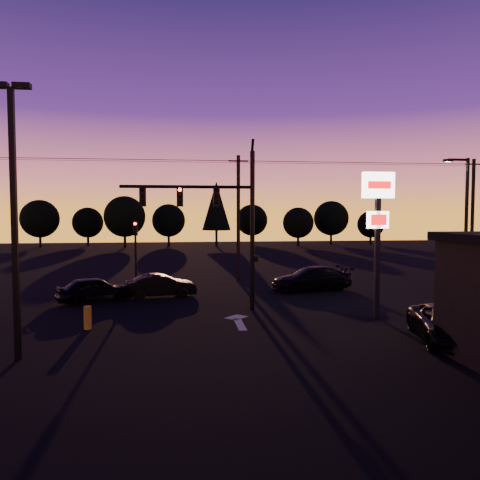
# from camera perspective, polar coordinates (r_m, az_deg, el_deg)

# --- Properties ---
(ground) EXTENTS (120.00, 120.00, 0.00)m
(ground) POSITION_cam_1_polar(r_m,az_deg,el_deg) (19.94, -1.10, -10.96)
(ground) COLOR black
(ground) RESTS_ON ground
(lane_arrow) EXTENTS (1.20, 3.10, 0.01)m
(lane_arrow) POSITION_cam_1_polar(r_m,az_deg,el_deg) (21.60, -0.23, -9.82)
(lane_arrow) COLOR beige
(lane_arrow) RESTS_ON ground
(traffic_signal_mast) EXTENTS (6.79, 0.52, 8.58)m
(traffic_signal_mast) POSITION_cam_1_polar(r_m,az_deg,el_deg) (23.28, -2.38, 3.37)
(traffic_signal_mast) COLOR black
(traffic_signal_mast) RESTS_ON ground
(secondary_signal) EXTENTS (0.30, 0.31, 4.35)m
(secondary_signal) POSITION_cam_1_polar(r_m,az_deg,el_deg) (30.91, -12.62, -0.56)
(secondary_signal) COLOR black
(secondary_signal) RESTS_ON ground
(parking_lot_light) EXTENTS (1.25, 0.30, 9.14)m
(parking_lot_light) POSITION_cam_1_polar(r_m,az_deg,el_deg) (17.12, -25.86, 4.15)
(parking_lot_light) COLOR black
(parking_lot_light) RESTS_ON ground
(pylon_sign) EXTENTS (1.50, 0.28, 6.80)m
(pylon_sign) POSITION_cam_1_polar(r_m,az_deg,el_deg) (22.59, 16.45, 3.18)
(pylon_sign) COLOR black
(pylon_sign) RESTS_ON ground
(streetlight) EXTENTS (1.55, 0.35, 8.00)m
(streetlight) POSITION_cam_1_polar(r_m,az_deg,el_deg) (29.40, 25.71, 2.03)
(streetlight) COLOR black
(streetlight) RESTS_ON ground
(utility_pole_1) EXTENTS (1.40, 0.26, 9.00)m
(utility_pole_1) POSITION_cam_1_polar(r_m,az_deg,el_deg) (33.46, -0.20, 2.78)
(utility_pole_1) COLOR black
(utility_pole_1) RESTS_ON ground
(utility_pole_2) EXTENTS (1.40, 0.26, 9.00)m
(utility_pole_2) POSITION_cam_1_polar(r_m,az_deg,el_deg) (39.85, 26.47, 2.52)
(utility_pole_2) COLOR black
(utility_pole_2) RESTS_ON ground
(power_wires) EXTENTS (36.00, 1.22, 0.07)m
(power_wires) POSITION_cam_1_polar(r_m,az_deg,el_deg) (33.65, -0.21, 9.56)
(power_wires) COLOR black
(power_wires) RESTS_ON ground
(bollard) EXTENTS (0.33, 0.33, 0.98)m
(bollard) POSITION_cam_1_polar(r_m,az_deg,el_deg) (21.06, -18.07, -8.99)
(bollard) COLOR gold
(bollard) RESTS_ON ground
(tree_0) EXTENTS (5.36, 5.36, 6.74)m
(tree_0) POSITION_cam_1_polar(r_m,az_deg,el_deg) (72.05, -23.22, 2.39)
(tree_0) COLOR black
(tree_0) RESTS_ON ground
(tree_1) EXTENTS (4.54, 4.54, 5.71)m
(tree_1) POSITION_cam_1_polar(r_m,az_deg,el_deg) (73.57, -18.07, 2.03)
(tree_1) COLOR black
(tree_1) RESTS_ON ground
(tree_2) EXTENTS (5.77, 5.78, 7.26)m
(tree_2) POSITION_cam_1_polar(r_m,az_deg,el_deg) (67.69, -13.89, 2.79)
(tree_2) COLOR black
(tree_2) RESTS_ON ground
(tree_3) EXTENTS (4.95, 4.95, 6.22)m
(tree_3) POSITION_cam_1_polar(r_m,az_deg,el_deg) (71.25, -8.70, 2.37)
(tree_3) COLOR black
(tree_3) RESTS_ON ground
(tree_4) EXTENTS (4.18, 4.18, 9.50)m
(tree_4) POSITION_cam_1_polar(r_m,az_deg,el_deg) (68.40, -2.90, 4.19)
(tree_4) COLOR black
(tree_4) RESTS_ON ground
(tree_5) EXTENTS (4.95, 4.95, 6.22)m
(tree_5) POSITION_cam_1_polar(r_m,az_deg,el_deg) (74.05, 1.46, 2.44)
(tree_5) COLOR black
(tree_5) RESTS_ON ground
(tree_6) EXTENTS (4.54, 4.54, 5.71)m
(tree_6) POSITION_cam_1_polar(r_m,az_deg,el_deg) (69.35, 7.11, 2.09)
(tree_6) COLOR black
(tree_6) RESTS_ON ground
(tree_7) EXTENTS (5.36, 5.36, 6.74)m
(tree_7) POSITION_cam_1_polar(r_m,az_deg,el_deg) (73.89, 11.06, 2.62)
(tree_7) COLOR black
(tree_7) RESTS_ON ground
(tree_8) EXTENTS (4.12, 4.12, 5.19)m
(tree_8) POSITION_cam_1_polar(r_m,az_deg,el_deg) (75.07, 15.65, 1.85)
(tree_8) COLOR black
(tree_8) RESTS_ON ground
(car_left) EXTENTS (4.44, 3.21, 1.40)m
(car_left) POSITION_cam_1_polar(r_m,az_deg,el_deg) (27.13, -17.22, -5.76)
(car_left) COLOR black
(car_left) RESTS_ON ground
(car_mid) EXTENTS (4.26, 2.12, 1.34)m
(car_mid) POSITION_cam_1_polar(r_m,az_deg,el_deg) (27.83, -9.63, -5.49)
(car_mid) COLOR black
(car_mid) RESTS_ON ground
(car_right) EXTENTS (5.48, 3.01, 1.50)m
(car_right) POSITION_cam_1_polar(r_m,az_deg,el_deg) (30.11, 8.69, -4.66)
(car_right) COLOR black
(car_right) RESTS_ON ground
(suv_parked) EXTENTS (3.42, 5.30, 1.36)m
(suv_parked) POSITION_cam_1_polar(r_m,az_deg,el_deg) (19.70, 24.14, -9.40)
(suv_parked) COLOR black
(suv_parked) RESTS_ON ground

